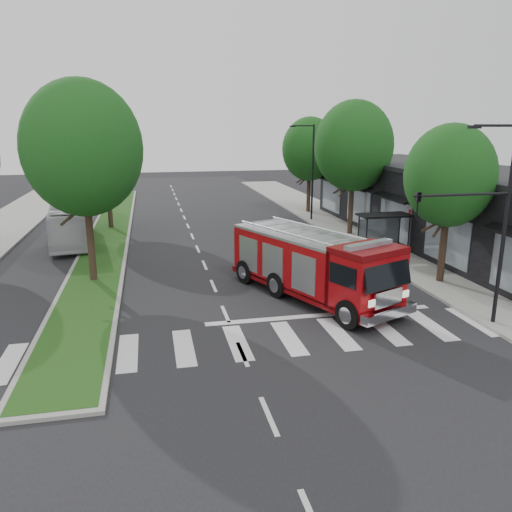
{
  "coord_description": "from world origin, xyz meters",
  "views": [
    {
      "loc": [
        -2.96,
        -20.04,
        7.89
      ],
      "look_at": [
        1.94,
        2.71,
        1.8
      ],
      "focal_mm": 35.0,
      "sensor_mm": 36.0,
      "label": 1
    }
  ],
  "objects": [
    {
      "name": "ground",
      "position": [
        0.0,
        0.0,
        0.0
      ],
      "size": [
        140.0,
        140.0,
        0.0
      ],
      "primitive_type": "plane",
      "color": "black",
      "rests_on": "ground"
    },
    {
      "name": "sidewalk_right",
      "position": [
        12.5,
        10.0,
        0.07
      ],
      "size": [
        5.0,
        80.0,
        0.15
      ],
      "primitive_type": "cube",
      "color": "gray",
      "rests_on": "ground"
    },
    {
      "name": "median",
      "position": [
        -6.0,
        18.0,
        0.08
      ],
      "size": [
        3.0,
        50.0,
        0.15
      ],
      "color": "gray",
      "rests_on": "ground"
    },
    {
      "name": "storefront_row",
      "position": [
        17.0,
        10.0,
        2.5
      ],
      "size": [
        8.0,
        30.0,
        5.0
      ],
      "primitive_type": "cube",
      "color": "black",
      "rests_on": "ground"
    },
    {
      "name": "bus_shelter",
      "position": [
        11.2,
        8.15,
        2.04
      ],
      "size": [
        3.2,
        1.6,
        2.61
      ],
      "color": "black",
      "rests_on": "ground"
    },
    {
      "name": "tree_right_near",
      "position": [
        11.5,
        2.0,
        5.51
      ],
      "size": [
        4.4,
        4.4,
        8.05
      ],
      "color": "black",
      "rests_on": "ground"
    },
    {
      "name": "tree_right_mid",
      "position": [
        11.5,
        14.0,
        6.49
      ],
      "size": [
        5.6,
        5.6,
        9.72
      ],
      "color": "black",
      "rests_on": "ground"
    },
    {
      "name": "tree_right_far",
      "position": [
        11.5,
        24.0,
        5.84
      ],
      "size": [
        5.0,
        5.0,
        8.73
      ],
      "color": "black",
      "rests_on": "ground"
    },
    {
      "name": "tree_median_near",
      "position": [
        -6.0,
        6.0,
        6.81
      ],
      "size": [
        5.8,
        5.8,
        10.16
      ],
      "color": "black",
      "rests_on": "ground"
    },
    {
      "name": "tree_median_far",
      "position": [
        -6.0,
        20.0,
        6.49
      ],
      "size": [
        5.6,
        5.6,
        9.72
      ],
      "color": "black",
      "rests_on": "ground"
    },
    {
      "name": "streetlight_right_near",
      "position": [
        9.61,
        -3.5,
        4.67
      ],
      "size": [
        4.08,
        0.22,
        8.0
      ],
      "color": "black",
      "rests_on": "ground"
    },
    {
      "name": "streetlight_right_far",
      "position": [
        10.35,
        20.0,
        4.48
      ],
      "size": [
        2.11,
        0.2,
        8.0
      ],
      "color": "black",
      "rests_on": "ground"
    },
    {
      "name": "fire_engine",
      "position": [
        4.31,
        1.29,
        1.6
      ],
      "size": [
        6.38,
        9.95,
        3.33
      ],
      "rotation": [
        0.0,
        0.0,
        0.4
      ],
      "color": "#5D0507",
      "rests_on": "ground"
    },
    {
      "name": "city_bus",
      "position": [
        -8.5,
        16.03,
        1.43
      ],
      "size": [
        3.74,
        10.46,
        2.85
      ],
      "primitive_type": "imported",
      "rotation": [
        0.0,
        0.0,
        0.13
      ],
      "color": "silver",
      "rests_on": "ground"
    }
  ]
}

